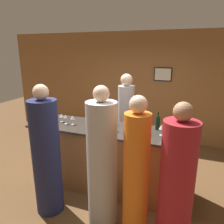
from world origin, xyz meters
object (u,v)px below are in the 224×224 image
at_px(bartender, 126,124).
at_px(guest_3, 176,187).
at_px(guest_2, 102,164).
at_px(wine_bottle_0, 111,117).
at_px(wine_bottle_1, 158,123).
at_px(guest_1, 136,175).
at_px(guest_0, 46,156).

xyz_separation_m(bartender, guest_3, (1.13, -1.72, -0.06)).
bearing_deg(guest_2, wine_bottle_0, 105.08).
bearing_deg(wine_bottle_0, wine_bottle_1, -0.64).
distance_m(bartender, wine_bottle_0, 0.68).
height_order(bartender, guest_1, bartender).
relative_size(bartender, wine_bottle_0, 6.07).
bearing_deg(wine_bottle_0, bartender, 81.09).
height_order(guest_3, wine_bottle_0, guest_3).
height_order(bartender, guest_2, guest_2).
height_order(bartender, wine_bottle_0, bartender).
height_order(bartender, wine_bottle_1, bartender).
height_order(bartender, guest_0, same).
bearing_deg(wine_bottle_0, guest_3, -42.64).
distance_m(guest_1, wine_bottle_0, 1.37).
height_order(guest_3, wine_bottle_1, guest_3).
bearing_deg(guest_1, guest_3, -3.80).
bearing_deg(guest_2, bartender, 96.50).
distance_m(guest_2, wine_bottle_0, 1.12).
bearing_deg(guest_3, wine_bottle_0, 137.36).
relative_size(guest_0, guest_2, 0.99).
xyz_separation_m(bartender, guest_2, (0.19, -1.63, -0.01)).
xyz_separation_m(guest_2, wine_bottle_1, (0.53, 1.02, 0.32)).
bearing_deg(guest_2, guest_1, -7.43).
bearing_deg(bartender, wine_bottle_1, 140.01).
relative_size(guest_2, guest_3, 1.06).
distance_m(guest_0, wine_bottle_0, 1.26).
bearing_deg(guest_0, guest_2, 2.80).
height_order(guest_1, wine_bottle_1, guest_1).
bearing_deg(guest_0, guest_3, -1.65).
height_order(guest_2, wine_bottle_0, guest_2).
distance_m(guest_3, wine_bottle_0, 1.70).
bearing_deg(bartender, guest_0, 68.52).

